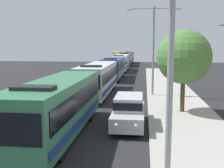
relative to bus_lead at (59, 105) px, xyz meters
The scene contains 11 objects.
bus_lead is the anchor object (origin of this frame).
bus_second_in_line 12.70m from the bus_lead, 90.00° to the left, with size 2.58×11.64×3.21m.
bus_middle 25.89m from the bus_lead, 90.00° to the left, with size 2.58×10.73×3.21m.
bus_fourth_in_line 38.73m from the bus_lead, 90.00° to the left, with size 2.58×12.26×3.21m.
bus_rear 52.32m from the bus_lead, 90.00° to the left, with size 2.58×11.04×3.21m.
bus_tail_end 64.88m from the bus_lead, 90.00° to the left, with size 2.58×11.99×3.21m.
white_suv 4.30m from the bus_lead, 29.57° to the left, with size 1.86×5.05×1.90m.
box_truck_oncoming 63.54m from the bus_lead, 92.98° to the left, with size 2.35×7.31×3.15m.
streetlamp_near 8.29m from the bus_lead, 45.30° to the right, with size 5.41×0.28×7.62m.
streetlamp_mid 13.93m from the bus_lead, 66.40° to the left, with size 4.99×0.28×8.37m.
roadside_tree 9.65m from the bus_lead, 38.15° to the left, with size 3.85×3.85×5.87m.
Camera 1 is at (3.30, -3.31, 4.88)m, focal length 43.84 mm.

